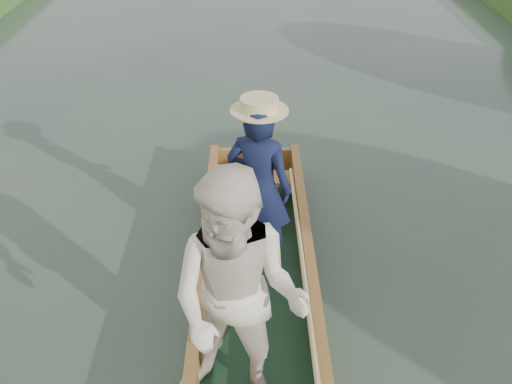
{
  "coord_description": "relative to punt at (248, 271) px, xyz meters",
  "views": [
    {
      "loc": [
        -0.04,
        -3.94,
        3.89
      ],
      "look_at": [
        0.0,
        0.6,
        0.95
      ],
      "focal_mm": 40.0,
      "sensor_mm": 36.0,
      "label": 1
    }
  ],
  "objects": [
    {
      "name": "ground",
      "position": [
        0.07,
        0.36,
        -0.79
      ],
      "size": [
        120.0,
        120.0,
        0.0
      ],
      "primitive_type": "plane",
      "color": "#283D30",
      "rests_on": "ground"
    },
    {
      "name": "punt",
      "position": [
        0.0,
        0.0,
        0.0
      ],
      "size": [
        1.29,
        5.0,
        2.15
      ],
      "color": "#13311C",
      "rests_on": "ground"
    }
  ]
}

